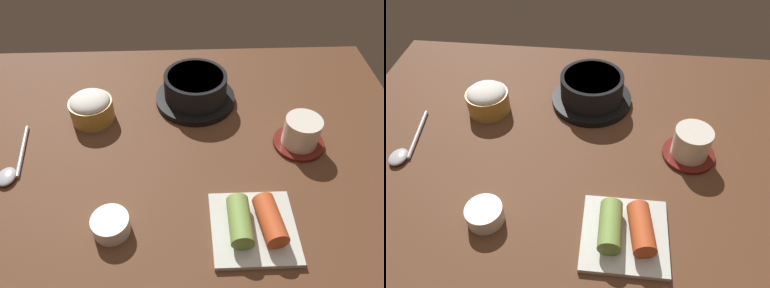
{
  "view_description": "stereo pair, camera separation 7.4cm",
  "coord_description": "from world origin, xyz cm",
  "views": [
    {
      "loc": [
        0.03,
        -53.63,
        57.55
      ],
      "look_at": [
        2.0,
        -2.0,
        5.0
      ],
      "focal_mm": 34.77,
      "sensor_mm": 36.0,
      "label": 1
    },
    {
      "loc": [
        7.39,
        -53.39,
        57.55
      ],
      "look_at": [
        2.0,
        -2.0,
        5.0
      ],
      "focal_mm": 34.77,
      "sensor_mm": 36.0,
      "label": 2
    }
  ],
  "objects": [
    {
      "name": "dining_table",
      "position": [
        0.0,
        0.0,
        1.0
      ],
      "size": [
        100.0,
        76.0,
        2.0
      ],
      "primitive_type": "cube",
      "color": "#56331E",
      "rests_on": "ground"
    },
    {
      "name": "stone_pot",
      "position": [
        3.39,
        15.26,
        5.45
      ],
      "size": [
        18.49,
        18.49,
        7.2
      ],
      "color": "black",
      "rests_on": "dining_table"
    },
    {
      "name": "rice_bowl",
      "position": [
        -19.65,
        9.79,
        5.34
      ],
      "size": [
        9.43,
        9.43,
        6.54
      ],
      "color": "#B78C38",
      "rests_on": "dining_table"
    },
    {
      "name": "tea_cup_with_saucer",
      "position": [
        24.27,
        -0.37,
        5.18
      ],
      "size": [
        10.47,
        10.47,
        6.76
      ],
      "color": "maroon",
      "rests_on": "dining_table"
    },
    {
      "name": "kimchi_plate",
      "position": [
        11.72,
        -20.02,
        3.84
      ],
      "size": [
        14.38,
        14.38,
        4.84
      ],
      "color": "silver",
      "rests_on": "dining_table"
    },
    {
      "name": "side_bowl_near",
      "position": [
        -12.33,
        -19.15,
        3.74
      ],
      "size": [
        6.45,
        6.45,
        3.23
      ],
      "color": "white",
      "rests_on": "dining_table"
    },
    {
      "name": "spoon",
      "position": [
        -33.39,
        -5.02,
        2.62
      ],
      "size": [
        4.07,
        16.53,
        1.35
      ],
      "color": "#B7B7BC",
      "rests_on": "dining_table"
    }
  ]
}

